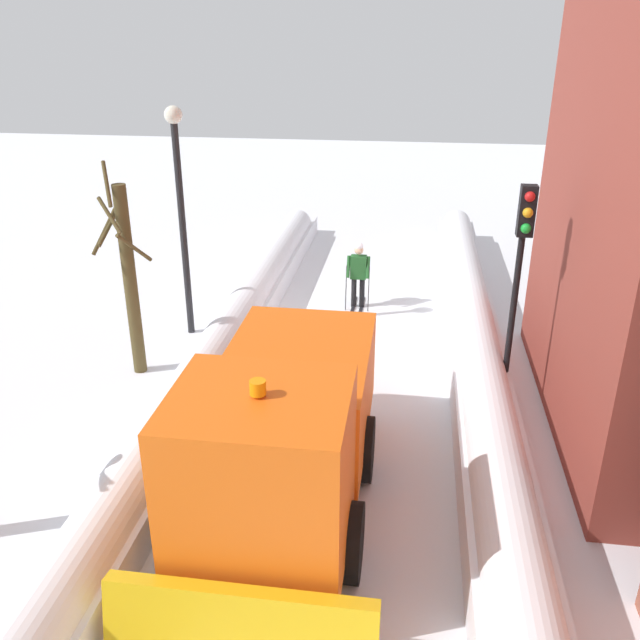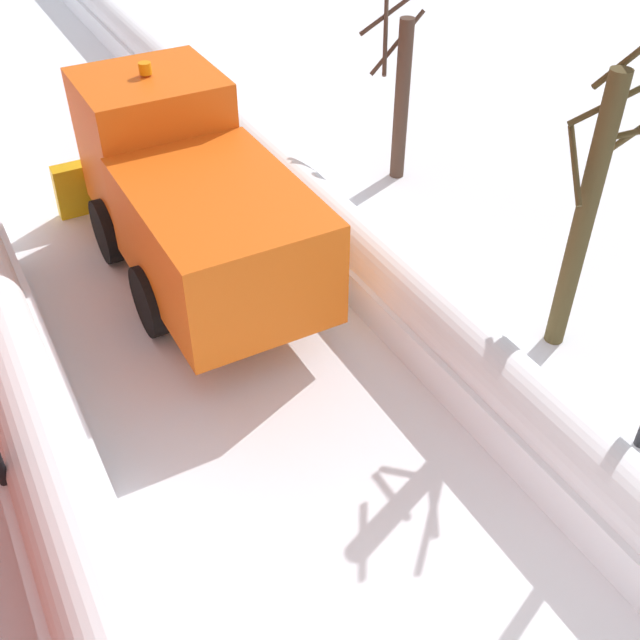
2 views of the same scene
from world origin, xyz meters
name	(u,v)px [view 1 (image 1 of 2)]	position (x,y,z in m)	size (l,w,h in m)	color
snowbank_right	(64,597)	(2.76, 10.00, 0.46)	(1.10, 36.00, 1.04)	white
plow_truck	(283,434)	(0.45, 7.56, 1.48)	(3.20, 5.98, 3.12)	orange
skier	(358,271)	(0.09, -1.03, 1.00)	(0.62, 1.80, 1.81)	black
traffic_light_pole	(520,259)	(-3.22, 3.86, 3.12)	(0.28, 0.42, 4.46)	black
street_lamp	(180,196)	(4.03, 1.20, 3.40)	(0.40, 0.40, 5.39)	black
bare_tree_near	(129,277)	(4.51, 3.34, 2.20)	(1.04, 1.23, 4.56)	#483C20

